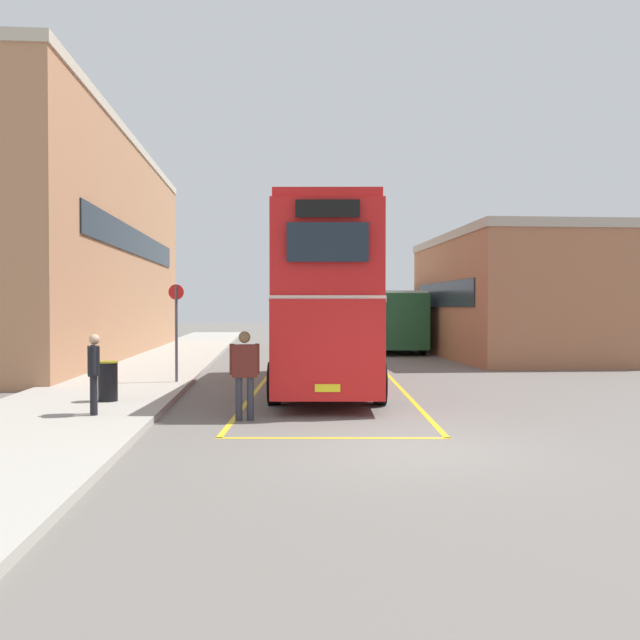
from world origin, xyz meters
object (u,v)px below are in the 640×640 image
(double_decker_bus, at_px, (326,299))
(pedestrian_boarding, at_px, (245,368))
(bus_stop_sign, at_px, (176,323))
(single_deck_bus, at_px, (389,319))
(litter_bin, at_px, (108,381))
(pedestrian_waiting_near, at_px, (94,368))

(double_decker_bus, xyz_separation_m, pedestrian_boarding, (-2.10, -5.19, -1.46))
(double_decker_bus, xyz_separation_m, bus_stop_sign, (-4.24, 0.65, -0.70))
(pedestrian_boarding, xyz_separation_m, bus_stop_sign, (-2.15, 5.84, 0.75))
(single_deck_bus, bearing_deg, litter_bin, -117.91)
(double_decker_bus, height_order, single_deck_bus, double_decker_bus)
(single_deck_bus, relative_size, litter_bin, 9.15)
(double_decker_bus, relative_size, pedestrian_boarding, 5.80)
(pedestrian_boarding, bearing_deg, litter_bin, 147.49)
(pedestrian_waiting_near, bearing_deg, single_deck_bus, 64.74)
(litter_bin, bearing_deg, double_decker_bus, 31.09)
(double_decker_bus, distance_m, pedestrian_boarding, 5.79)
(bus_stop_sign, bearing_deg, pedestrian_boarding, -69.82)
(double_decker_bus, bearing_deg, pedestrian_boarding, -111.99)
(single_deck_bus, height_order, bus_stop_sign, single_deck_bus)
(pedestrian_waiting_near, bearing_deg, bus_stop_sign, 81.62)
(single_deck_bus, bearing_deg, double_decker_bus, -106.49)
(double_decker_bus, height_order, litter_bin, double_decker_bus)
(double_decker_bus, xyz_separation_m, litter_bin, (-5.26, -3.17, -1.91))
(pedestrian_boarding, height_order, pedestrian_waiting_near, pedestrian_boarding)
(pedestrian_waiting_near, height_order, litter_bin, pedestrian_waiting_near)
(pedestrian_boarding, bearing_deg, double_decker_bus, 68.01)
(single_deck_bus, height_order, pedestrian_waiting_near, single_deck_bus)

